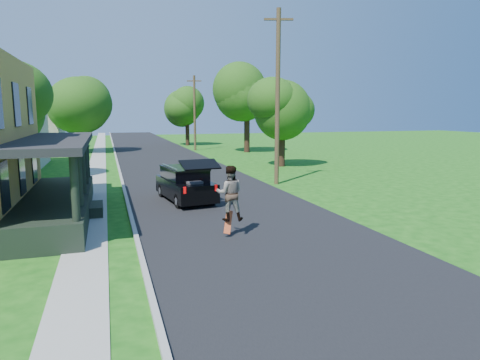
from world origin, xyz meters
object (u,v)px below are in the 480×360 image
object	(u,v)px
skateboarder	(230,193)
utility_pole_near	(278,96)
black_suv	(185,184)
tree_right_near	(282,104)

from	to	relation	value
skateboarder	utility_pole_near	size ratio (longest dim) A/B	0.19
skateboarder	black_suv	bearing A→B (deg)	-73.54
skateboarder	tree_right_near	distance (m)	19.44
black_suv	tree_right_near	xyz separation A→B (m)	(9.38, 10.81, 3.93)
black_suv	tree_right_near	distance (m)	14.84
tree_right_near	utility_pole_near	distance (m)	8.37
tree_right_near	black_suv	bearing A→B (deg)	-130.95
tree_right_near	utility_pole_near	size ratio (longest dim) A/B	0.72
black_suv	utility_pole_near	bearing A→B (deg)	20.78
black_suv	skateboarder	xyz separation A→B (m)	(0.40, -6.12, 0.64)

